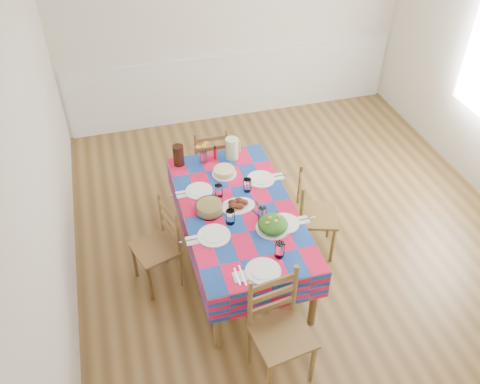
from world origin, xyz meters
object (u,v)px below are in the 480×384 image
meat_platter (238,205)px  chair_left (159,247)px  dining_table (239,215)px  chair_near (280,331)px  chair_right (312,215)px  tea_pitcher (179,155)px  green_pitcher (232,148)px  chair_far (210,160)px

meat_platter → chair_left: 0.80m
dining_table → chair_near: (-0.01, -1.16, -0.16)m
meat_platter → chair_right: bearing=-0.8°
meat_platter → tea_pitcher: bearing=116.3°
chair_near → chair_left: bearing=114.1°
dining_table → meat_platter: meat_platter is taller
meat_platter → tea_pitcher: 0.87m
green_pitcher → chair_far: (-0.15, 0.40, -0.40)m
tea_pitcher → chair_left: (-0.35, -0.79, -0.40)m
green_pitcher → tea_pitcher: green_pitcher is taller
tea_pitcher → chair_right: (1.13, -0.79, -0.38)m
chair_left → dining_table: bearing=71.9°
chair_near → chair_right: bearing=49.7°
chair_left → green_pitcher: bearing=113.3°
tea_pitcher → chair_far: 0.66m
chair_far → chair_near: bearing=90.4°
dining_table → meat_platter: 0.11m
meat_platter → chair_left: size_ratio=0.36×
chair_far → chair_right: chair_right is taller
green_pitcher → chair_near: chair_near is taller
green_pitcher → chair_near: bearing=-94.5°
chair_right → meat_platter: bearing=107.5°
chair_near → chair_right: size_ratio=1.08×
tea_pitcher → chair_right: tea_pitcher is taller
meat_platter → chair_far: 1.18m
tea_pitcher → chair_near: bearing=-79.0°
dining_table → tea_pitcher: bearing=115.8°
meat_platter → chair_near: size_ratio=0.33×
chair_left → tea_pitcher: bearing=138.7°
green_pitcher → chair_far: bearing=110.3°
chair_left → chair_right: (1.48, 0.00, 0.01)m
meat_platter → chair_near: bearing=-90.2°
chair_far → green_pitcher: bearing=110.8°
meat_platter → chair_right: size_ratio=0.35×
chair_near → chair_right: (0.75, 1.18, -0.03)m
tea_pitcher → chair_near: (0.38, -1.96, -0.35)m
dining_table → chair_left: chair_left is taller
meat_platter → green_pitcher: green_pitcher is taller
meat_platter → tea_pitcher: (-0.38, 0.78, 0.08)m
chair_right → chair_left: bearing=108.4°
meat_platter → chair_left: chair_left is taller
dining_table → green_pitcher: green_pitcher is taller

